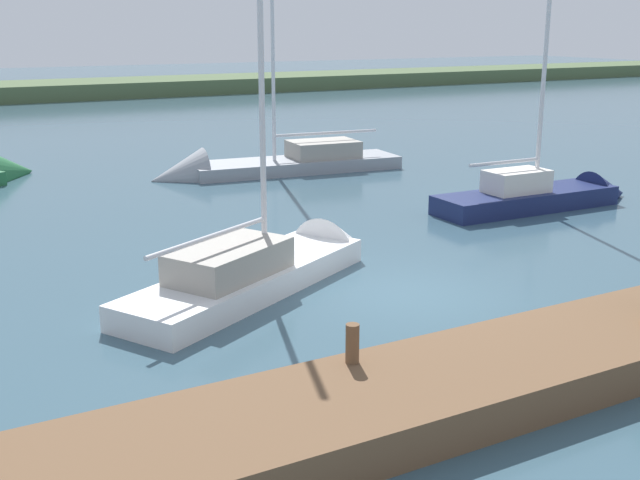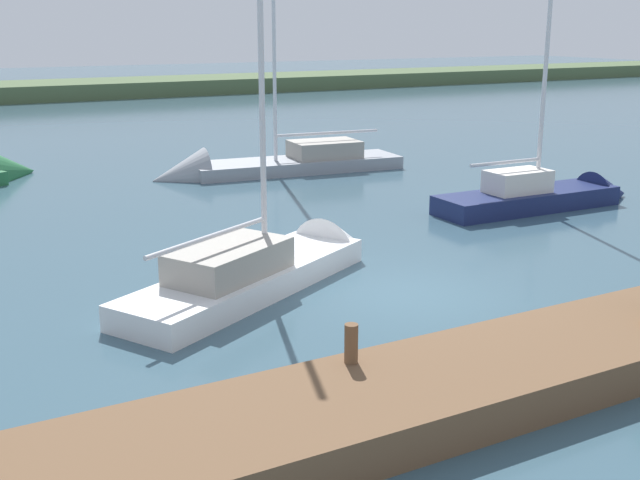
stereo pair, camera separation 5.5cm
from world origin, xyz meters
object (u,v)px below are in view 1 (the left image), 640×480
(sailboat_far_left, at_px, (261,170))
(sailboat_near_dock, at_px, (548,200))
(mooring_post_far, at_px, (352,343))
(sailboat_mid_channel, at_px, (276,269))

(sailboat_far_left, bearing_deg, sailboat_near_dock, 126.52)
(mooring_post_far, xyz_separation_m, sailboat_far_left, (-6.69, -17.59, -0.77))
(mooring_post_far, height_order, sailboat_mid_channel, sailboat_mid_channel)
(mooring_post_far, xyz_separation_m, sailboat_near_dock, (-12.16, -8.23, -0.70))
(sailboat_far_left, xyz_separation_m, sailboat_near_dock, (-5.47, 9.36, 0.07))
(mooring_post_far, height_order, sailboat_near_dock, sailboat_near_dock)
(mooring_post_far, distance_m, sailboat_far_left, 18.83)
(mooring_post_far, xyz_separation_m, sailboat_mid_channel, (-1.55, -5.78, -0.68))
(sailboat_far_left, distance_m, sailboat_near_dock, 10.84)
(sailboat_mid_channel, bearing_deg, sailboat_far_left, 38.03)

